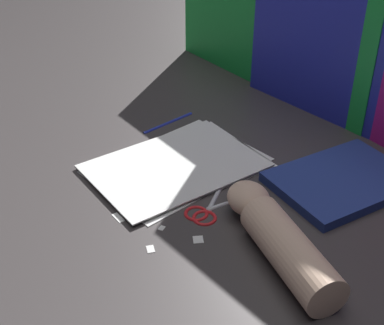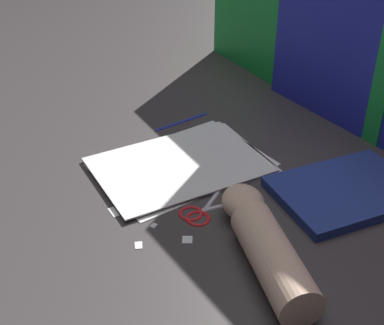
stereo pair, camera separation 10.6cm
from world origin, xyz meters
name	(u,v)px [view 1 (the left image)]	position (x,y,z in m)	size (l,w,h in m)	color
ground_plane	(192,172)	(0.00, 0.00, 0.00)	(6.00, 6.00, 0.00)	#3D3838
backdrop_panel_left	(267,19)	(-0.24, 0.42, 0.19)	(0.71, 0.02, 0.38)	green
backdrop_panel_center	(356,18)	(0.04, 0.42, 0.26)	(0.59, 0.06, 0.53)	#2833D1
paper_stack	(177,165)	(-0.04, -0.01, 0.00)	(0.28, 0.38, 0.01)	white
book_closed	(342,181)	(0.22, 0.22, 0.01)	(0.23, 0.30, 0.02)	navy
scissors	(208,209)	(0.12, -0.05, 0.00)	(0.11, 0.15, 0.01)	silver
hand_forearm	(279,238)	(0.29, -0.03, 0.04)	(0.32, 0.15, 0.07)	beige
paper_scrap_near	(198,239)	(0.18, -0.12, 0.00)	(0.03, 0.03, 0.00)	white
paper_scrap_mid	(162,228)	(0.12, -0.15, 0.00)	(0.01, 0.02, 0.00)	white
paper_scrap_far	(150,249)	(0.15, -0.20, 0.00)	(0.02, 0.02, 0.00)	white
paper_scrap_side	(118,217)	(0.04, -0.20, 0.00)	(0.03, 0.01, 0.00)	white
pen	(168,122)	(-0.21, 0.08, 0.00)	(0.02, 0.15, 0.01)	#2333B2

